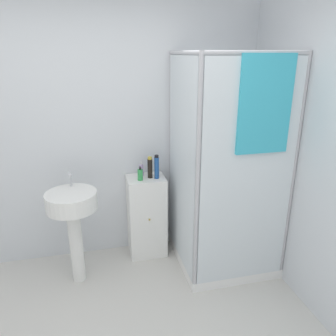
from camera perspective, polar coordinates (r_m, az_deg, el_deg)
The scene contains 8 objects.
wall_back at distance 3.26m, azimuth -13.52°, elevation 5.31°, with size 6.40×0.06×2.50m, color silver.
shower_enclosure at distance 3.18m, azimuth 9.40°, elevation -7.47°, with size 0.88×0.91×2.03m.
vanity_cabinet at distance 3.41m, azimuth -3.73°, elevation -8.35°, with size 0.37×0.32×0.85m.
sink at distance 3.00m, azimuth -16.24°, elevation -7.56°, with size 0.44×0.44×1.02m.
soap_dispenser at distance 3.16m, azimuth -4.86°, elevation -1.15°, with size 0.05×0.05×0.14m.
shampoo_bottle_tall_black at distance 3.20m, azimuth -3.16°, elevation 0.06°, with size 0.05×0.05×0.21m.
shampoo_bottle_blue at distance 3.17m, azimuth -1.99°, elevation 0.17°, with size 0.05×0.05×0.24m.
lotion_bottle_white at distance 3.27m, azimuth -4.65°, elevation -0.33°, with size 0.04×0.04×0.15m.
Camera 1 is at (0.02, -1.46, 2.02)m, focal length 35.00 mm.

